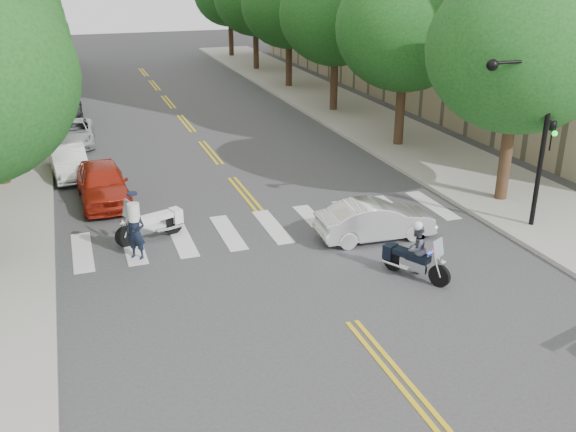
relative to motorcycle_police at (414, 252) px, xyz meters
name	(u,v)px	position (x,y,z in m)	size (l,w,h in m)	color
ground	(352,322)	(-2.66, -1.67, -0.77)	(140.00, 140.00, 0.00)	#38383A
sidewalk_left	(0,137)	(-12.16, 20.33, -0.70)	(5.00, 60.00, 0.15)	#9E9991
sidewalk_right	(344,110)	(6.84, 20.33, -0.70)	(5.00, 60.00, 0.15)	#9E9991
tree_l_3	(6,12)	(-11.46, 28.33, 4.78)	(6.40, 6.40, 8.45)	#382316
tree_l_4	(13,3)	(-11.46, 36.33, 4.78)	(6.40, 6.40, 8.45)	#382316
tree_r_0	(520,50)	(6.14, 4.33, 4.78)	(6.40, 6.40, 8.45)	#382316
tree_r_1	(405,28)	(6.14, 12.33, 4.78)	(6.40, 6.40, 8.45)	#382316
tree_r_2	(336,14)	(6.14, 20.33, 4.78)	(6.40, 6.40, 8.45)	#382316
tree_r_3	(289,5)	(6.14, 28.33, 4.78)	(6.40, 6.40, 8.45)	#382316
traffic_signal_pole	(535,121)	(5.06, 1.82, 2.95)	(2.82, 0.42, 6.00)	black
motorcycle_police	(414,252)	(0.00, 0.00, 0.00)	(1.24, 1.97, 1.73)	black
motorcycle_parked	(155,223)	(-6.53, 5.15, -0.25)	(2.27, 1.08, 1.51)	black
officer_standing	(136,232)	(-7.27, 3.83, 0.08)	(0.62, 0.41, 1.71)	black
convertible	(375,220)	(0.20, 2.83, -0.14)	(1.34, 3.84, 1.26)	white
parked_car_a	(103,183)	(-7.86, 9.15, -0.03)	(1.75, 4.34, 1.48)	#A72211
parked_car_b	(69,161)	(-8.96, 12.83, -0.14)	(1.34, 3.84, 1.27)	white
parked_car_c	(73,133)	(-8.63, 17.83, -0.19)	(1.93, 4.19, 1.17)	#B5B8BD
parked_car_d	(63,108)	(-8.96, 23.08, -0.05)	(2.01, 4.95, 1.44)	black
parked_car_e	(61,81)	(-8.96, 32.33, -0.07)	(1.67, 4.14, 1.41)	#A9AAAF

